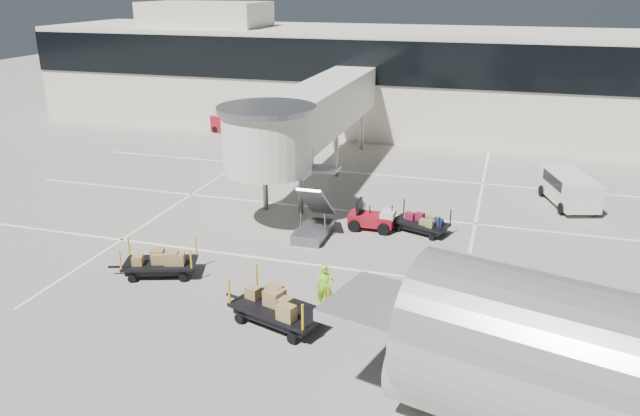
# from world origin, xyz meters

# --- Properties ---
(ground) EXTENTS (140.00, 140.00, 0.00)m
(ground) POSITION_xyz_m (0.00, 0.00, 0.00)
(ground) COLOR #A29C91
(ground) RESTS_ON ground
(lane_markings) EXTENTS (40.00, 30.00, 0.02)m
(lane_markings) POSITION_xyz_m (-0.67, 9.33, 0.01)
(lane_markings) COLOR white
(lane_markings) RESTS_ON ground
(terminal) EXTENTS (64.00, 12.11, 15.20)m
(terminal) POSITION_xyz_m (-0.35, 29.94, 4.11)
(terminal) COLOR beige
(terminal) RESTS_ON ground
(jet_bridge) EXTENTS (5.70, 20.40, 6.03)m
(jet_bridge) POSITION_xyz_m (-3.97, 12.26, 4.28)
(jet_bridge) COLOR silver
(jet_bridge) RESTS_ON ground
(baggage_tug) EXTENTS (2.26, 1.45, 1.47)m
(baggage_tug) POSITION_xyz_m (1.14, 6.84, 0.53)
(baggage_tug) COLOR maroon
(baggage_tug) RESTS_ON ground
(suitcase_cart) EXTENTS (3.33, 2.16, 1.29)m
(suitcase_cart) POSITION_xyz_m (3.49, 7.10, 0.46)
(suitcase_cart) COLOR black
(suitcase_cart) RESTS_ON ground
(box_cart_near) EXTENTS (4.25, 2.64, 1.64)m
(box_cart_near) POSITION_xyz_m (-0.18, -3.12, 0.61)
(box_cart_near) COLOR black
(box_cart_near) RESTS_ON ground
(box_cart_far) EXTENTS (3.70, 2.34, 1.43)m
(box_cart_far) POSITION_xyz_m (-6.27, -0.81, 0.57)
(box_cart_far) COLOR black
(box_cart_far) RESTS_ON ground
(ground_worker) EXTENTS (0.72, 0.56, 1.75)m
(ground_worker) POSITION_xyz_m (1.12, -1.47, 0.87)
(ground_worker) COLOR #7FE317
(ground_worker) RESTS_ON ground
(minivan) EXTENTS (3.09, 4.85, 1.71)m
(minivan) POSITION_xyz_m (10.61, 13.56, 1.03)
(minivan) COLOR silver
(minivan) RESTS_ON ground
(belt_loader) EXTENTS (3.87, 2.24, 1.76)m
(belt_loader) POSITION_xyz_m (-14.19, 23.99, 0.67)
(belt_loader) COLOR maroon
(belt_loader) RESTS_ON ground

